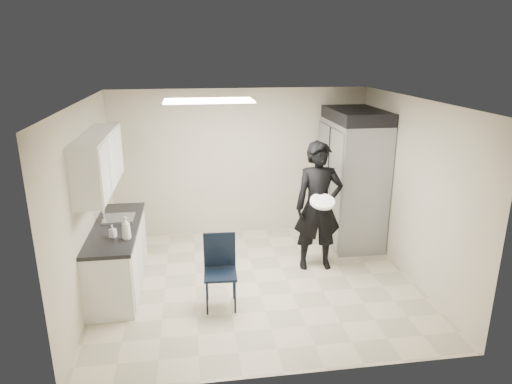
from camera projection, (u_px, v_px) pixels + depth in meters
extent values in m
plane|color=#BCAF94|center=(257.00, 282.00, 6.63)|extent=(4.50, 4.50, 0.00)
plane|color=silver|center=(257.00, 101.00, 5.84)|extent=(4.50, 4.50, 0.00)
plane|color=#BFB89D|center=(241.00, 162.00, 8.12)|extent=(4.50, 0.00, 4.50)
plane|color=#BFB89D|center=(86.00, 205.00, 5.93)|extent=(0.00, 4.00, 4.00)
plane|color=#BFB89D|center=(412.00, 190.00, 6.55)|extent=(0.00, 4.00, 4.00)
cube|color=white|center=(209.00, 101.00, 6.15)|extent=(1.20, 0.60, 0.02)
cube|color=silver|center=(118.00, 258.00, 6.42)|extent=(0.60, 1.90, 0.86)
cube|color=black|center=(115.00, 228.00, 6.28)|extent=(0.64, 1.95, 0.05)
cube|color=gray|center=(119.00, 222.00, 6.52)|extent=(0.42, 0.40, 0.14)
cylinder|color=silver|center=(104.00, 213.00, 6.45)|extent=(0.02, 0.02, 0.24)
cube|color=silver|center=(99.00, 162.00, 5.98)|extent=(0.35, 1.80, 0.75)
cube|color=black|center=(109.00, 157.00, 7.12)|extent=(0.22, 0.30, 0.35)
cube|color=yellow|center=(89.00, 208.00, 6.05)|extent=(0.00, 0.12, 0.07)
cube|color=yellow|center=(92.00, 206.00, 6.25)|extent=(0.00, 0.12, 0.07)
cube|color=gray|center=(352.00, 183.00, 7.77)|extent=(0.80, 1.35, 2.10)
cube|color=black|center=(357.00, 115.00, 7.42)|extent=(0.80, 1.35, 0.20)
cube|color=black|center=(220.00, 274.00, 5.86)|extent=(0.44, 0.44, 0.94)
imported|color=black|center=(318.00, 207.00, 6.81)|extent=(0.75, 0.53, 1.97)
cylinder|color=white|center=(322.00, 202.00, 6.53)|extent=(0.38, 0.38, 0.04)
imported|color=silver|center=(126.00, 228.00, 5.80)|extent=(0.17, 0.17, 0.31)
imported|color=#A3A5AF|center=(113.00, 231.00, 5.88)|extent=(0.10, 0.10, 0.17)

